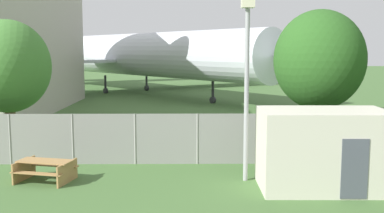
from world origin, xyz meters
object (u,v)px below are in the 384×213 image
object	(u,v)px
picnic_bench_near_cabin	(45,168)
tree_behind_benches	(8,67)
airplane	(133,55)
portable_cabin	(323,149)
tree_near_hangar	(319,60)

from	to	relation	value
picnic_bench_near_cabin	tree_behind_benches	bearing A→B (deg)	122.70
airplane	tree_behind_benches	xyz separation A→B (m)	(-2.22, -28.43, -0.20)
portable_cabin	airplane	bearing A→B (deg)	107.79
portable_cabin	picnic_bench_near_cabin	bearing A→B (deg)	175.45
tree_near_hangar	tree_behind_benches	distance (m)	14.02
portable_cabin	tree_behind_benches	bearing A→B (deg)	156.94
airplane	tree_near_hangar	world-z (taller)	airplane
airplane	tree_behind_benches	distance (m)	28.52
portable_cabin	tree_near_hangar	size ratio (longest dim) A/B	0.66
portable_cabin	tree_near_hangar	distance (m)	6.37
airplane	tree_behind_benches	bearing A→B (deg)	-44.26
airplane	tree_near_hangar	bearing A→B (deg)	-17.30
picnic_bench_near_cabin	tree_behind_benches	distance (m)	6.53
tree_behind_benches	picnic_bench_near_cabin	bearing A→B (deg)	-57.30
portable_cabin	picnic_bench_near_cabin	xyz separation A→B (m)	(-9.63, 0.90, -0.86)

